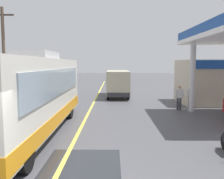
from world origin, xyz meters
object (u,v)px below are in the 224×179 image
coach_bus_main (30,96)px  pedestrian_near_pump (179,96)px  minibus_opposing_lane (118,81)px  pedestrian_by_shop (191,95)px

coach_bus_main → pedestrian_near_pump: coach_bus_main is taller
minibus_opposing_lane → coach_bus_main: bearing=-107.5°
coach_bus_main → minibus_opposing_lane: coach_bus_main is taller
coach_bus_main → pedestrian_by_shop: 11.12m
minibus_opposing_lane → pedestrian_near_pump: size_ratio=3.69×
minibus_opposing_lane → pedestrian_by_shop: size_ratio=3.69×
pedestrian_by_shop → pedestrian_near_pump: bearing=-149.8°
coach_bus_main → minibus_opposing_lane: (4.03, 12.74, -0.25)m
pedestrian_near_pump → coach_bus_main: bearing=-143.7°
pedestrian_near_pump → minibus_opposing_lane: bearing=120.5°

